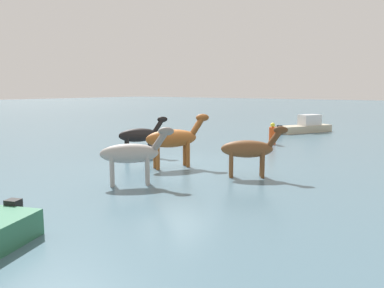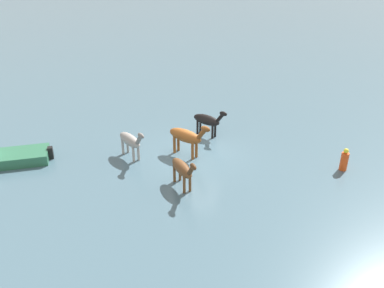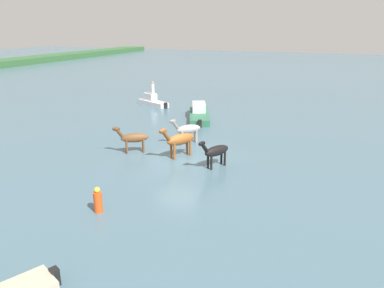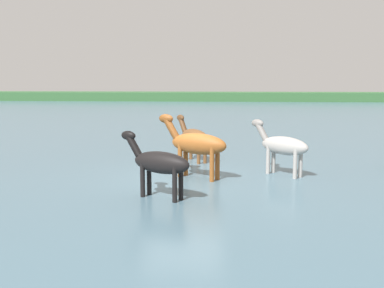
{
  "view_description": "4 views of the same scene",
  "coord_description": "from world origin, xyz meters",
  "px_view_note": "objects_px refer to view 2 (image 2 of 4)",
  "views": [
    {
      "loc": [
        10.93,
        8.84,
        2.89
      ],
      "look_at": [
        -0.32,
        0.41,
        0.82
      ],
      "focal_mm": 35.04,
      "sensor_mm": 36.0,
      "label": 1
    },
    {
      "loc": [
        -2.3,
        17.4,
        9.44
      ],
      "look_at": [
        0.03,
        0.8,
        1.01
      ],
      "focal_mm": 36.14,
      "sensor_mm": 36.0,
      "label": 2
    },
    {
      "loc": [
        -19.08,
        -8.49,
        7.57
      ],
      "look_at": [
        -0.02,
        -0.85,
        1.05
      ],
      "focal_mm": 35.22,
      "sensor_mm": 36.0,
      "label": 3
    },
    {
      "loc": [
        1.3,
        -14.08,
        3.08
      ],
      "look_at": [
        0.22,
        0.89,
        0.96
      ],
      "focal_mm": 43.31,
      "sensor_mm": 36.0,
      "label": 4
    }
  ],
  "objects_px": {
    "horse_chestnut_trailing": "(131,141)",
    "horse_gray_outer": "(183,169)",
    "buoy_channel_marker": "(344,160)",
    "horse_rear_stallion": "(208,120)",
    "horse_lead": "(187,136)"
  },
  "relations": [
    {
      "from": "horse_chestnut_trailing",
      "to": "horse_gray_outer",
      "type": "bearing_deg",
      "value": 5.27
    },
    {
      "from": "buoy_channel_marker",
      "to": "horse_chestnut_trailing",
      "type": "bearing_deg",
      "value": 1.28
    },
    {
      "from": "horse_rear_stallion",
      "to": "buoy_channel_marker",
      "type": "distance_m",
      "value": 7.45
    },
    {
      "from": "buoy_channel_marker",
      "to": "horse_rear_stallion",
      "type": "bearing_deg",
      "value": -23.09
    },
    {
      "from": "horse_gray_outer",
      "to": "buoy_channel_marker",
      "type": "distance_m",
      "value": 7.81
    },
    {
      "from": "horse_chestnut_trailing",
      "to": "horse_gray_outer",
      "type": "height_order",
      "value": "horse_chestnut_trailing"
    },
    {
      "from": "horse_lead",
      "to": "horse_gray_outer",
      "type": "bearing_deg",
      "value": -54.91
    },
    {
      "from": "horse_rear_stallion",
      "to": "horse_lead",
      "type": "xyz_separation_m",
      "value": [
        0.8,
        2.52,
        0.14
      ]
    },
    {
      "from": "horse_rear_stallion",
      "to": "buoy_channel_marker",
      "type": "bearing_deg",
      "value": 5.44
    },
    {
      "from": "horse_lead",
      "to": "horse_chestnut_trailing",
      "type": "distance_m",
      "value": 2.8
    },
    {
      "from": "horse_rear_stallion",
      "to": "buoy_channel_marker",
      "type": "height_order",
      "value": "horse_rear_stallion"
    },
    {
      "from": "horse_rear_stallion",
      "to": "horse_chestnut_trailing",
      "type": "height_order",
      "value": "horse_chestnut_trailing"
    },
    {
      "from": "horse_chestnut_trailing",
      "to": "buoy_channel_marker",
      "type": "bearing_deg",
      "value": 44.44
    },
    {
      "from": "horse_rear_stallion",
      "to": "buoy_channel_marker",
      "type": "xyz_separation_m",
      "value": [
        -6.84,
        2.92,
        -0.43
      ]
    },
    {
      "from": "horse_lead",
      "to": "buoy_channel_marker",
      "type": "relative_size",
      "value": 2.08
    }
  ]
}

